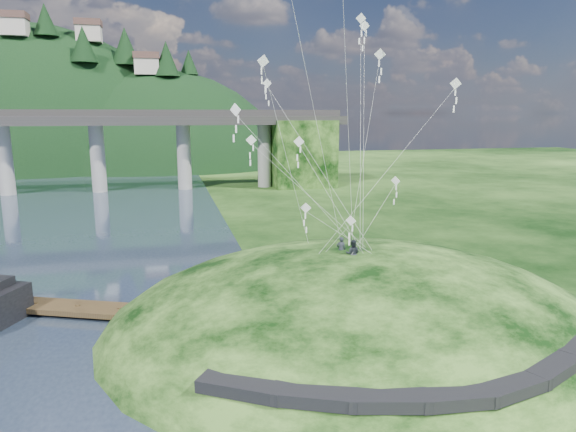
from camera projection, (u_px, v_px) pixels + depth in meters
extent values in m
plane|color=black|center=(248.00, 347.00, 31.94)|extent=(320.00, 320.00, 0.00)
ellipsoid|color=black|center=(357.00, 343.00, 35.96)|extent=(36.00, 32.00, 13.00)
cube|color=black|center=(242.00, 386.00, 23.57)|extent=(4.32, 3.62, 0.71)
cube|color=black|center=(315.00, 395.00, 22.67)|extent=(4.10, 2.97, 0.61)
cube|color=black|center=(388.00, 398.00, 22.40)|extent=(3.85, 2.37, 0.62)
cube|color=black|center=(455.00, 396.00, 22.66)|extent=(3.62, 1.83, 0.66)
cube|color=black|center=(511.00, 386.00, 23.53)|extent=(3.82, 2.27, 0.68)
cube|color=black|center=(552.00, 367.00, 25.11)|extent=(4.11, 2.97, 0.71)
cylinder|color=gray|center=(5.00, 159.00, 90.13)|extent=(2.60, 2.60, 13.00)
cylinder|color=gray|center=(98.00, 157.00, 93.66)|extent=(2.60, 2.60, 13.00)
cylinder|color=gray|center=(184.00, 155.00, 97.19)|extent=(2.60, 2.60, 13.00)
cylinder|color=gray|center=(264.00, 154.00, 100.72)|extent=(2.60, 2.60, 13.00)
cube|color=black|center=(301.00, 153.00, 102.43)|extent=(12.00, 11.00, 13.00)
ellipsoid|color=black|center=(37.00, 187.00, 144.17)|extent=(96.00, 68.00, 88.00)
ellipsoid|color=black|center=(165.00, 201.00, 145.30)|extent=(76.00, 56.00, 72.00)
cone|color=black|center=(45.00, 19.00, 124.43)|extent=(5.83, 5.83, 7.67)
cone|color=black|center=(83.00, 44.00, 122.94)|extent=(6.47, 6.47, 8.51)
cone|color=black|center=(125.00, 46.00, 131.50)|extent=(7.13, 7.13, 9.38)
cone|color=black|center=(166.00, 59.00, 129.73)|extent=(6.56, 6.56, 8.63)
cone|color=black|center=(189.00, 62.00, 136.45)|extent=(4.88, 4.88, 6.42)
cube|color=beige|center=(14.00, 27.00, 121.45)|extent=(6.00, 5.00, 4.00)
cube|color=brown|center=(13.00, 15.00, 120.92)|extent=(6.40, 5.40, 1.60)
cube|color=beige|center=(89.00, 34.00, 130.83)|extent=(6.00, 5.00, 4.00)
cube|color=brown|center=(88.00, 23.00, 130.30)|extent=(6.40, 5.40, 1.60)
cube|color=beige|center=(147.00, 67.00, 129.93)|extent=(6.00, 5.00, 4.00)
cube|color=brown|center=(146.00, 56.00, 129.40)|extent=(6.40, 5.40, 1.60)
cube|color=#3A2A17|center=(120.00, 311.00, 36.52)|extent=(14.96, 8.12, 0.38)
cylinder|color=#3A2A17|center=(37.00, 309.00, 37.62)|extent=(0.33, 0.33, 1.09)
cylinder|color=#3A2A17|center=(78.00, 312.00, 37.10)|extent=(0.33, 0.33, 1.09)
cylinder|color=#3A2A17|center=(120.00, 315.00, 36.58)|extent=(0.33, 0.33, 1.09)
cylinder|color=#3A2A17|center=(163.00, 317.00, 36.05)|extent=(0.33, 0.33, 1.09)
cylinder|color=#3A2A17|center=(208.00, 320.00, 35.53)|extent=(0.33, 0.33, 1.09)
imported|color=#272B34|center=(341.00, 237.00, 35.66)|extent=(0.73, 0.54, 1.82)
imported|color=#272B34|center=(353.00, 240.00, 34.47)|extent=(1.17, 1.07, 1.94)
cube|color=white|center=(235.00, 110.00, 29.07)|extent=(0.55, 0.57, 0.75)
cube|color=white|center=(236.00, 119.00, 29.17)|extent=(0.09, 0.07, 0.44)
cube|color=white|center=(236.00, 129.00, 29.28)|extent=(0.09, 0.07, 0.44)
cube|color=white|center=(236.00, 138.00, 29.38)|extent=(0.09, 0.07, 0.44)
cube|color=white|center=(267.00, 83.00, 38.13)|extent=(0.64, 0.31, 0.68)
cube|color=white|center=(267.00, 90.00, 38.23)|extent=(0.09, 0.04, 0.40)
cube|color=white|center=(267.00, 97.00, 38.32)|extent=(0.09, 0.04, 0.40)
cube|color=white|center=(267.00, 103.00, 38.42)|extent=(0.09, 0.04, 0.40)
cube|color=white|center=(365.00, 26.00, 41.88)|extent=(0.78, 0.35, 0.80)
cube|color=white|center=(364.00, 33.00, 42.00)|extent=(0.11, 0.03, 0.48)
cube|color=white|center=(364.00, 41.00, 42.11)|extent=(0.11, 0.03, 0.48)
cube|color=white|center=(364.00, 48.00, 42.22)|extent=(0.11, 0.03, 0.48)
cube|color=white|center=(380.00, 54.00, 35.85)|extent=(0.80, 0.24, 0.80)
cube|color=white|center=(380.00, 63.00, 35.96)|extent=(0.10, 0.02, 0.47)
cube|color=white|center=(379.00, 71.00, 36.07)|extent=(0.10, 0.02, 0.47)
cube|color=white|center=(379.00, 80.00, 36.18)|extent=(0.10, 0.02, 0.47)
cube|color=white|center=(263.00, 61.00, 29.20)|extent=(0.72, 0.26, 0.71)
cube|color=white|center=(263.00, 71.00, 29.31)|extent=(0.09, 0.07, 0.43)
cube|color=white|center=(263.00, 80.00, 29.41)|extent=(0.09, 0.07, 0.43)
cube|color=white|center=(263.00, 90.00, 29.51)|extent=(0.09, 0.07, 0.43)
cube|color=white|center=(396.00, 181.00, 39.44)|extent=(0.48, 0.63, 0.74)
cube|color=white|center=(395.00, 188.00, 39.55)|extent=(0.09, 0.07, 0.44)
cube|color=white|center=(395.00, 195.00, 39.65)|extent=(0.09, 0.07, 0.44)
cube|color=white|center=(395.00, 201.00, 39.76)|extent=(0.09, 0.07, 0.44)
cube|color=white|center=(251.00, 140.00, 33.46)|extent=(0.70, 0.18, 0.70)
cube|color=white|center=(251.00, 148.00, 33.55)|extent=(0.09, 0.03, 0.41)
cube|color=white|center=(251.00, 155.00, 33.65)|extent=(0.09, 0.03, 0.41)
cube|color=white|center=(252.00, 163.00, 33.75)|extent=(0.09, 0.03, 0.41)
cube|color=white|center=(306.00, 208.00, 39.88)|extent=(0.81, 0.33, 0.84)
cube|color=white|center=(306.00, 215.00, 40.00)|extent=(0.11, 0.04, 0.49)
cube|color=white|center=(306.00, 223.00, 40.12)|extent=(0.11, 0.04, 0.49)
cube|color=white|center=(306.00, 230.00, 40.23)|extent=(0.11, 0.04, 0.49)
cube|color=white|center=(299.00, 142.00, 35.23)|extent=(0.76, 0.19, 0.75)
cube|color=white|center=(299.00, 149.00, 35.34)|extent=(0.10, 0.03, 0.44)
cube|color=white|center=(299.00, 157.00, 35.44)|extent=(0.10, 0.03, 0.44)
cube|color=white|center=(299.00, 165.00, 35.55)|extent=(0.10, 0.03, 0.44)
cube|color=white|center=(351.00, 221.00, 33.71)|extent=(0.61, 0.40, 0.68)
cube|color=white|center=(351.00, 228.00, 33.81)|extent=(0.09, 0.04, 0.40)
cube|color=white|center=(350.00, 235.00, 33.91)|extent=(0.09, 0.04, 0.40)
cube|color=white|center=(350.00, 243.00, 34.00)|extent=(0.09, 0.04, 0.40)
cube|color=white|center=(456.00, 84.00, 38.27)|extent=(0.87, 0.25, 0.86)
cube|color=white|center=(455.00, 92.00, 38.39)|extent=(0.11, 0.02, 0.51)
cube|color=white|center=(455.00, 101.00, 38.51)|extent=(0.11, 0.02, 0.51)
cube|color=white|center=(454.00, 109.00, 38.63)|extent=(0.11, 0.02, 0.51)
cube|color=white|center=(361.00, 18.00, 40.56)|extent=(0.77, 0.35, 0.80)
cube|color=white|center=(361.00, 26.00, 40.67)|extent=(0.11, 0.03, 0.47)
cube|color=white|center=(361.00, 34.00, 40.79)|extent=(0.11, 0.03, 0.47)
cube|color=white|center=(360.00, 41.00, 40.90)|extent=(0.11, 0.03, 0.47)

